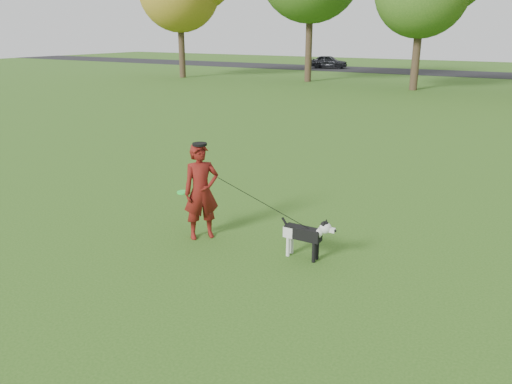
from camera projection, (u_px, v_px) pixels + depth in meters
The scene contains 6 objects.
ground at pixel (276, 248), 8.65m from camera, with size 120.00×120.00×0.00m, color #285116.
road at pixel (506, 75), 41.37m from camera, with size 120.00×7.00×0.02m, color black.
man at pixel (201, 192), 8.86m from camera, with size 0.64×0.42×1.74m, color #5D100D.
dog at pixel (307, 233), 8.13m from camera, with size 0.98×0.20×0.75m.
car_left at pixel (329, 62), 48.85m from camera, with size 1.46×3.64×1.24m, color black.
man_held_items at pixel (264, 203), 8.29m from camera, with size 2.60×0.36×1.26m.
Camera 1 is at (3.75, -6.99, 3.61)m, focal length 35.00 mm.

